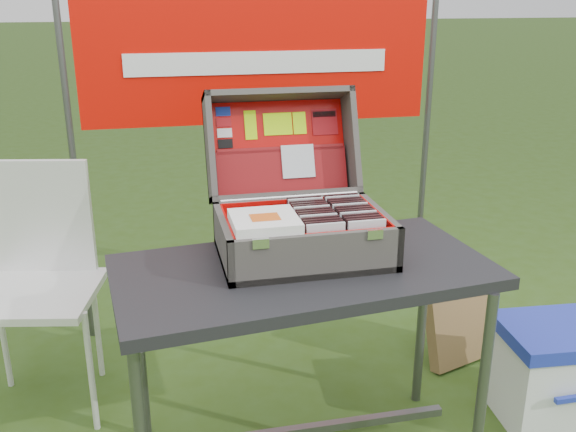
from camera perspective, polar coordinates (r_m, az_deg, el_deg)
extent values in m
cube|color=black|center=(2.10, 1.39, -4.96)|extent=(1.27, 0.73, 0.04)
cylinder|color=#59595B|center=(2.27, 16.90, -14.78)|extent=(0.04, 0.04, 0.72)
cylinder|color=#59595B|center=(2.44, -12.99, -11.85)|extent=(0.04, 0.04, 0.72)
cylinder|color=#59595B|center=(2.64, 11.79, -9.22)|extent=(0.04, 0.04, 0.72)
cube|color=#59595B|center=(2.42, 1.27, -18.48)|extent=(1.06, 0.03, 0.03)
cube|color=#4F4A45|center=(2.16, 1.33, -3.34)|extent=(0.55, 0.40, 0.02)
cube|color=#4F4A45|center=(1.97, 2.65, -3.67)|extent=(0.55, 0.02, 0.15)
cube|color=#4F4A45|center=(2.30, 0.24, -0.15)|extent=(0.55, 0.02, 0.15)
cube|color=#4F4A45|center=(2.09, -5.76, -2.33)|extent=(0.02, 0.40, 0.15)
cube|color=#4F4A45|center=(2.21, 8.07, -1.22)|extent=(0.02, 0.40, 0.15)
cube|color=#DC0300|center=(2.15, 1.34, -3.00)|extent=(0.51, 0.35, 0.01)
cube|color=silver|center=(1.90, -2.44, -2.46)|extent=(0.05, 0.01, 0.03)
cube|color=silver|center=(1.98, 7.74, -1.62)|extent=(0.05, 0.01, 0.03)
cylinder|color=silver|center=(2.29, 0.18, 1.69)|extent=(0.50, 0.02, 0.02)
cube|color=#4F4A45|center=(2.44, -0.85, 6.11)|extent=(0.55, 0.16, 0.38)
cube|color=#4F4A45|center=(2.41, -0.90, 10.72)|extent=(0.55, 0.15, 0.07)
cube|color=#4F4A45|center=(2.36, -0.21, 1.84)|extent=(0.55, 0.15, 0.07)
cube|color=#4F4A45|center=(2.34, -6.97, 5.97)|extent=(0.02, 0.28, 0.42)
cube|color=#4F4A45|center=(2.45, 5.59, 6.60)|extent=(0.02, 0.28, 0.42)
cube|color=#DC0300|center=(2.43, -0.78, 6.16)|extent=(0.51, 0.13, 0.33)
cube|color=#DC0300|center=(1.97, 2.55, -3.23)|extent=(0.51, 0.01, 0.13)
cube|color=#DC0300|center=(2.29, 0.32, 0.00)|extent=(0.51, 0.01, 0.13)
cube|color=#DC0300|center=(2.09, -5.39, -2.02)|extent=(0.01, 0.35, 0.13)
cube|color=#DC0300|center=(2.20, 7.74, -0.98)|extent=(0.01, 0.35, 0.13)
cube|color=maroon|center=(2.40, -0.53, 4.05)|extent=(0.49, 0.09, 0.16)
cube|color=maroon|center=(2.40, -0.65, 5.94)|extent=(0.48, 0.03, 0.03)
cube|color=silver|center=(2.40, 0.89, 4.88)|extent=(0.12, 0.05, 0.12)
cube|color=#1933B2|center=(2.41, -5.80, 9.23)|extent=(0.05, 0.01, 0.03)
cube|color=#AB1017|center=(2.41, -5.73, 8.29)|extent=(0.05, 0.01, 0.03)
cube|color=white|center=(2.40, -5.65, 7.36)|extent=(0.05, 0.01, 0.03)
cube|color=black|center=(2.39, -5.58, 6.41)|extent=(0.05, 0.01, 0.03)
cube|color=#B2F304|center=(2.42, -3.35, 8.07)|extent=(0.04, 0.04, 0.10)
cube|color=#B2F304|center=(2.44, -0.91, 8.18)|extent=(0.11, 0.03, 0.08)
cube|color=#B2F304|center=(2.45, 1.03, 8.26)|extent=(0.05, 0.03, 0.08)
cube|color=#AB1017|center=(2.48, 3.28, 8.35)|extent=(0.10, 0.04, 0.09)
cube|color=black|center=(2.48, 3.22, 9.03)|extent=(0.09, 0.01, 0.02)
cube|color=silver|center=(2.00, 3.35, -2.56)|extent=(0.12, 0.01, 0.14)
cube|color=black|center=(2.02, 3.19, -2.34)|extent=(0.12, 0.01, 0.14)
cube|color=black|center=(2.04, 3.02, -2.12)|extent=(0.12, 0.01, 0.14)
cube|color=black|center=(2.06, 2.86, -1.91)|extent=(0.12, 0.01, 0.14)
cube|color=silver|center=(2.08, 2.70, -1.70)|extent=(0.12, 0.01, 0.14)
cube|color=black|center=(2.10, 2.55, -1.49)|extent=(0.12, 0.01, 0.14)
cube|color=black|center=(2.11, 2.40, -1.29)|extent=(0.12, 0.01, 0.14)
cube|color=black|center=(2.13, 2.25, -1.09)|extent=(0.12, 0.01, 0.14)
cube|color=silver|center=(2.15, 2.10, -0.89)|extent=(0.12, 0.01, 0.14)
cube|color=black|center=(2.17, 1.96, -0.70)|extent=(0.12, 0.01, 0.14)
cube|color=black|center=(2.19, 1.82, -0.51)|extent=(0.12, 0.01, 0.14)
cube|color=black|center=(2.21, 1.68, -0.33)|extent=(0.12, 0.01, 0.14)
cube|color=silver|center=(2.23, 1.54, -0.14)|extent=(0.12, 0.01, 0.14)
cube|color=black|center=(2.25, 1.41, 0.03)|extent=(0.12, 0.01, 0.14)
cube|color=silver|center=(2.04, 6.98, -2.25)|extent=(0.12, 0.01, 0.14)
cube|color=black|center=(2.06, 6.78, -2.03)|extent=(0.12, 0.01, 0.14)
cube|color=black|center=(2.07, 6.58, -1.82)|extent=(0.12, 0.01, 0.14)
cube|color=black|center=(2.09, 6.39, -1.61)|extent=(0.12, 0.01, 0.14)
cube|color=silver|center=(2.11, 6.20, -1.41)|extent=(0.12, 0.01, 0.14)
cube|color=black|center=(2.13, 6.02, -1.21)|extent=(0.12, 0.01, 0.14)
cube|color=black|center=(2.15, 5.84, -1.01)|extent=(0.12, 0.01, 0.14)
cube|color=black|center=(2.17, 5.66, -0.82)|extent=(0.12, 0.01, 0.14)
cube|color=silver|center=(2.19, 5.49, -0.63)|extent=(0.12, 0.01, 0.14)
cube|color=black|center=(2.21, 5.31, -0.44)|extent=(0.12, 0.01, 0.14)
cube|color=black|center=(2.23, 5.15, -0.26)|extent=(0.12, 0.01, 0.14)
cube|color=black|center=(2.25, 4.98, -0.08)|extent=(0.12, 0.01, 0.14)
cube|color=silver|center=(2.27, 4.82, 0.10)|extent=(0.12, 0.01, 0.14)
cube|color=black|center=(2.29, 4.66, 0.27)|extent=(0.12, 0.01, 0.14)
cube|color=white|center=(2.01, -2.10, -0.78)|extent=(0.21, 0.21, 0.00)
cube|color=white|center=(2.01, -2.11, -0.65)|extent=(0.21, 0.21, 0.00)
cube|color=white|center=(2.01, -2.11, -0.51)|extent=(0.21, 0.21, 0.00)
cube|color=white|center=(2.01, -2.11, -0.38)|extent=(0.21, 0.21, 0.00)
cube|color=white|center=(2.00, -2.11, -0.24)|extent=(0.21, 0.21, 0.00)
cube|color=white|center=(2.00, -2.11, -0.11)|extent=(0.21, 0.21, 0.00)
cube|color=#D85919|center=(1.99, -2.06, -0.09)|extent=(0.09, 0.07, 0.00)
cube|color=white|center=(2.79, 22.75, -13.16)|extent=(0.46, 0.36, 0.35)
cube|color=#1F30AD|center=(2.69, 23.31, -9.52)|extent=(0.48, 0.38, 0.05)
cube|color=silver|center=(2.66, -21.46, -6.54)|extent=(0.52, 0.52, 0.03)
cube|color=silver|center=(2.77, -21.48, -0.07)|extent=(0.44, 0.12, 0.47)
cylinder|color=silver|center=(2.59, -17.12, -13.13)|extent=(0.02, 0.02, 0.50)
cylinder|color=silver|center=(2.97, -24.02, -9.54)|extent=(0.02, 0.02, 0.50)
cylinder|color=silver|center=(2.91, -16.63, -9.20)|extent=(0.02, 0.02, 0.50)
cylinder|color=silver|center=(2.75, -17.56, -0.01)|extent=(0.02, 0.02, 0.47)
cube|color=olive|center=(3.05, 15.20, -8.79)|extent=(0.41, 0.27, 0.41)
cylinder|color=#59595B|center=(3.06, -18.47, 4.05)|extent=(0.03, 0.03, 1.70)
cylinder|color=#59595B|center=(3.33, 12.09, 5.80)|extent=(0.03, 0.03, 1.70)
cube|color=red|center=(2.99, -2.63, 13.48)|extent=(1.60, 0.02, 0.55)
cube|color=white|center=(2.98, -2.59, 13.46)|extent=(1.20, 0.00, 0.10)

